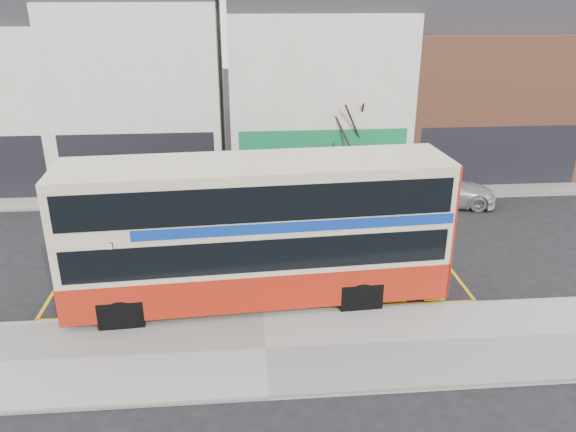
{
  "coord_description": "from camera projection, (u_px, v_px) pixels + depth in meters",
  "views": [
    {
      "loc": [
        -0.47,
        -15.53,
        9.49
      ],
      "look_at": [
        1.0,
        2.0,
        2.4
      ],
      "focal_mm": 35.0,
      "sensor_mm": 36.0,
      "label": 1
    }
  ],
  "objects": [
    {
      "name": "ground",
      "position": [
        262.0,
        310.0,
        17.94
      ],
      "size": [
        120.0,
        120.0,
        0.0
      ],
      "primitive_type": "plane",
      "color": "black",
      "rests_on": "ground"
    },
    {
      "name": "road_markings",
      "position": [
        260.0,
        285.0,
        19.41
      ],
      "size": [
        14.0,
        3.4,
        0.01
      ],
      "primitive_type": null,
      "color": "#D99B0B",
      "rests_on": "ground"
    },
    {
      "name": "pavement",
      "position": [
        266.0,
        350.0,
        15.78
      ],
      "size": [
        40.0,
        4.0,
        0.15
      ],
      "primitive_type": "cube",
      "color": "gray",
      "rests_on": "ground"
    },
    {
      "name": "kerb",
      "position": [
        263.0,
        314.0,
        17.56
      ],
      "size": [
        40.0,
        0.15,
        0.15
      ],
      "primitive_type": "cube",
      "color": "gray",
      "rests_on": "ground"
    },
    {
      "name": "street_tree_right",
      "position": [
        346.0,
        113.0,
        27.43
      ],
      "size": [
        2.66,
        2.66,
        5.74
      ],
      "color": "#332316",
      "rests_on": "ground"
    },
    {
      "name": "car_white",
      "position": [
        440.0,
        189.0,
        26.51
      ],
      "size": [
        5.44,
        2.91,
        1.5
      ],
      "primitive_type": "imported",
      "rotation": [
        0.0,
        0.0,
        1.41
      ],
      "color": "#BBBBBB",
      "rests_on": "ground"
    },
    {
      "name": "bus_stop_post",
      "position": [
        100.0,
        277.0,
        16.02
      ],
      "size": [
        0.71,
        0.18,
        2.89
      ],
      "rotation": [
        0.0,
        0.0,
        -0.13
      ],
      "color": "black",
      "rests_on": "pavement"
    },
    {
      "name": "terrace_left",
      "position": [
        144.0,
        76.0,
        29.37
      ],
      "size": [
        8.0,
        8.01,
        11.8
      ],
      "color": "white",
      "rests_on": "ground"
    },
    {
      "name": "terrace_right",
      "position": [
        475.0,
        86.0,
        31.04
      ],
      "size": [
        9.0,
        8.01,
        10.3
      ],
      "color": "#9F5C3F",
      "rests_on": "ground"
    },
    {
      "name": "terrace_green_shop",
      "position": [
        314.0,
        79.0,
        30.16
      ],
      "size": [
        9.0,
        8.01,
        11.3
      ],
      "color": "white",
      "rests_on": "ground"
    },
    {
      "name": "double_decker_bus",
      "position": [
        258.0,
        230.0,
        17.58
      ],
      "size": [
        12.03,
        3.45,
        4.75
      ],
      "rotation": [
        0.0,
        0.0,
        0.06
      ],
      "color": "beige",
      "rests_on": "ground"
    },
    {
      "name": "car_silver",
      "position": [
        99.0,
        197.0,
        25.63
      ],
      "size": [
        4.28,
        2.3,
        1.38
      ],
      "primitive_type": "imported",
      "rotation": [
        0.0,
        0.0,
        1.4
      ],
      "color": "#B5B5BA",
      "rests_on": "ground"
    },
    {
      "name": "far_pavement",
      "position": [
        253.0,
        193.0,
        28.07
      ],
      "size": [
        50.0,
        3.0,
        0.15
      ],
      "primitive_type": "cube",
      "color": "gray",
      "rests_on": "ground"
    },
    {
      "name": "car_grey",
      "position": [
        195.0,
        195.0,
        25.95
      ],
      "size": [
        4.35,
        2.05,
        1.38
      ],
      "primitive_type": "imported",
      "rotation": [
        0.0,
        0.0,
        1.72
      ],
      "color": "#3E4246",
      "rests_on": "ground"
    }
  ]
}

